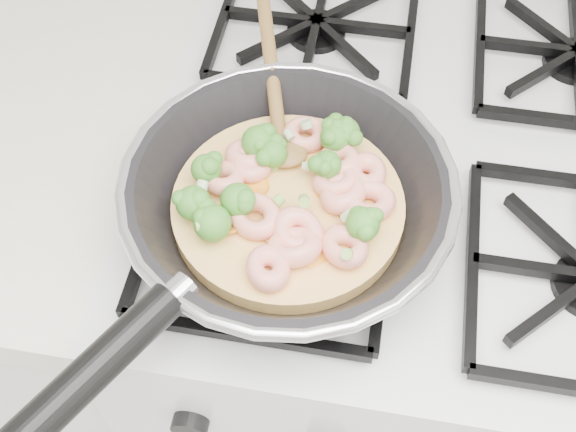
# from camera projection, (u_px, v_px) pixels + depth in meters

# --- Properties ---
(stove) EXTENTS (0.60, 0.60, 0.92)m
(stove) POSITION_uv_depth(u_px,v_px,m) (388.00, 330.00, 1.13)
(stove) COLOR white
(stove) RESTS_ON ground
(skillet) EXTENTS (0.33, 0.62, 0.10)m
(skillet) POSITION_uv_depth(u_px,v_px,m) (284.00, 200.00, 0.66)
(skillet) COLOR black
(skillet) RESTS_ON stove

